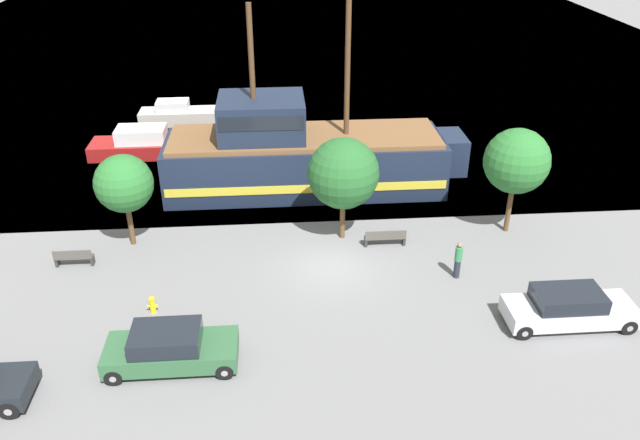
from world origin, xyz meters
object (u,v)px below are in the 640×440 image
at_px(moored_boat_dockside, 179,115).
at_px(moored_boat_outer, 150,144).
at_px(bench_promenade_east, 74,257).
at_px(bench_promenade_west, 385,237).
at_px(pirate_ship, 302,155).
at_px(pedestrian_walking_near, 458,260).
at_px(parked_car_curb_rear, 569,308).
at_px(fire_hydrant, 152,304).
at_px(parked_car_curb_front, 170,348).

distance_m(moored_boat_dockside, moored_boat_outer, 5.69).
xyz_separation_m(bench_promenade_east, bench_promenade_west, (14.10, 0.67, 0.01)).
height_order(pirate_ship, pedestrian_walking_near, pirate_ship).
bearing_deg(parked_car_curb_rear, fire_hydrant, 173.18).
height_order(fire_hydrant, bench_promenade_east, bench_promenade_east).
distance_m(parked_car_curb_rear, fire_hydrant, 16.23).
xyz_separation_m(parked_car_curb_rear, bench_promenade_east, (-20.14, 5.66, -0.30)).
bearing_deg(parked_car_curb_front, fire_hydrant, 110.14).
relative_size(fire_hydrant, bench_promenade_west, 0.40).
xyz_separation_m(moored_boat_dockside, bench_promenade_east, (-2.41, -18.36, -0.21)).
height_order(bench_promenade_west, pedestrian_walking_near, pedestrian_walking_near).
distance_m(moored_boat_outer, bench_promenade_east, 12.85).
distance_m(moored_boat_outer, parked_car_curb_front, 20.03).
bearing_deg(bench_promenade_east, parked_car_curb_rear, -15.70).
height_order(parked_car_curb_front, bench_promenade_east, parked_car_curb_front).
distance_m(pirate_ship, fire_hydrant, 12.90).
height_order(moored_boat_outer, parked_car_curb_rear, moored_boat_outer).
bearing_deg(parked_car_curb_rear, moored_boat_dockside, 126.43).
bearing_deg(bench_promenade_east, moored_boat_dockside, 82.52).
bearing_deg(pirate_ship, bench_promenade_east, -145.34).
distance_m(parked_car_curb_rear, bench_promenade_east, 20.92).
distance_m(pirate_ship, moored_boat_dockside, 13.80).
relative_size(pirate_ship, parked_car_curb_rear, 3.30).
xyz_separation_m(parked_car_curb_front, parked_car_curb_rear, (14.96, 1.21, -0.00)).
xyz_separation_m(pirate_ship, bench_promenade_west, (3.55, -6.63, -1.50)).
relative_size(parked_car_curb_front, fire_hydrant, 6.05).
height_order(pirate_ship, bench_promenade_west, pirate_ship).
xyz_separation_m(bench_promenade_west, pedestrian_walking_near, (2.65, -2.84, 0.43)).
xyz_separation_m(parked_car_curb_front, fire_hydrant, (-1.15, 3.14, -0.33)).
bearing_deg(fire_hydrant, parked_car_curb_rear, -6.82).
bearing_deg(bench_promenade_east, pedestrian_walking_near, -7.40).
bearing_deg(bench_promenade_east, fire_hydrant, -42.84).
bearing_deg(parked_car_curb_front, parked_car_curb_rear, 4.63).
distance_m(pirate_ship, parked_car_curb_front, 15.19).
height_order(moored_boat_outer, bench_promenade_west, moored_boat_outer).
distance_m(pirate_ship, bench_promenade_west, 7.67).
relative_size(moored_boat_dockside, pedestrian_walking_near, 3.17).
bearing_deg(fire_hydrant, bench_promenade_west, 23.61).
relative_size(pirate_ship, fire_hydrant, 21.33).
bearing_deg(bench_promenade_west, pirate_ship, 118.21).
bearing_deg(fire_hydrant, moored_boat_dockside, 94.19).
distance_m(moored_boat_outer, parked_car_curb_rear, 26.36).
height_order(pirate_ship, parked_car_curb_front, pirate_ship).
height_order(pirate_ship, parked_car_curb_rear, pirate_ship).
xyz_separation_m(parked_car_curb_front, pedestrian_walking_near, (11.57, 4.70, 0.14)).
distance_m(moored_boat_dockside, parked_car_curb_rear, 29.85).
xyz_separation_m(parked_car_curb_front, bench_promenade_east, (-5.18, 6.87, -0.30)).
xyz_separation_m(bench_promenade_east, pedestrian_walking_near, (16.75, -2.18, 0.44)).
height_order(parked_car_curb_front, fire_hydrant, parked_car_curb_front).
bearing_deg(pedestrian_walking_near, bench_promenade_west, 133.00).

